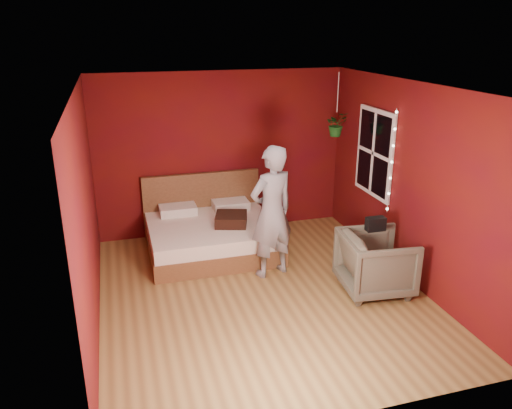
% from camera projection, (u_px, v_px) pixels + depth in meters
% --- Properties ---
extents(floor, '(4.50, 4.50, 0.00)m').
position_uv_depth(floor, '(262.00, 293.00, 6.39)').
color(floor, olive).
rests_on(floor, ground).
extents(room_walls, '(4.04, 4.54, 2.62)m').
position_uv_depth(room_walls, '(263.00, 167.00, 5.82)').
color(room_walls, '#5F140A').
rests_on(room_walls, ground).
extents(window, '(0.05, 0.97, 1.27)m').
position_uv_depth(window, '(374.00, 153.00, 7.21)').
color(window, white).
rests_on(window, room_walls).
extents(fairy_lights, '(0.04, 0.04, 1.45)m').
position_uv_depth(fairy_lights, '(392.00, 162.00, 6.73)').
color(fairy_lights, silver).
rests_on(fairy_lights, room_walls).
extents(bed, '(1.88, 1.59, 1.03)m').
position_uv_depth(bed, '(211.00, 233.00, 7.55)').
color(bed, brown).
rests_on(bed, ground).
extents(person, '(0.76, 0.62, 1.81)m').
position_uv_depth(person, '(272.00, 212.00, 6.61)').
color(person, gray).
rests_on(person, ground).
extents(armchair, '(0.94, 0.92, 0.78)m').
position_uv_depth(armchair, '(376.00, 263.00, 6.35)').
color(armchair, '#5B5B48').
rests_on(armchair, ground).
extents(handbag, '(0.25, 0.13, 0.17)m').
position_uv_depth(handbag, '(376.00, 224.00, 6.32)').
color(handbag, black).
rests_on(handbag, armchair).
extents(throw_pillow, '(0.56, 0.56, 0.16)m').
position_uv_depth(throw_pillow, '(231.00, 219.00, 7.34)').
color(throw_pillow, '#331711').
rests_on(throw_pillow, bed).
extents(hanging_plant, '(0.37, 0.34, 0.95)m').
position_uv_depth(hanging_plant, '(336.00, 124.00, 7.53)').
color(hanging_plant, silver).
rests_on(hanging_plant, room_walls).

